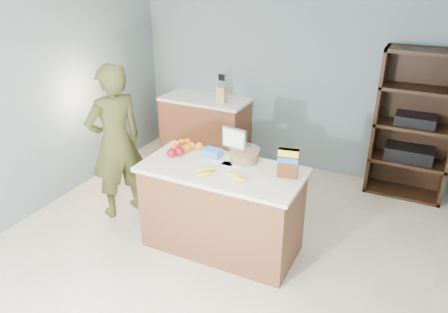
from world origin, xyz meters
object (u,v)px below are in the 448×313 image
at_px(tv, 234,140).
at_px(counter_peninsula, 222,212).
at_px(cereal_box, 288,161).
at_px(person, 115,142).
at_px(shelving_unit, 414,128).

bearing_deg(tv, counter_peninsula, -85.63).
xyz_separation_m(counter_peninsula, cereal_box, (0.62, 0.09, 0.65)).
height_order(person, cereal_box, person).
relative_size(shelving_unit, tv, 6.38).
relative_size(counter_peninsula, tv, 5.53).
bearing_deg(counter_peninsula, person, 175.47).
bearing_deg(counter_peninsula, shelving_unit, 52.89).
height_order(counter_peninsula, shelving_unit, shelving_unit).
distance_m(counter_peninsula, tv, 0.73).
distance_m(person, cereal_box, 1.98).
bearing_deg(person, shelving_unit, 148.14).
xyz_separation_m(person, cereal_box, (1.97, -0.01, 0.19)).
xyz_separation_m(counter_peninsula, shelving_unit, (1.55, 2.05, 0.45)).
bearing_deg(tv, cereal_box, -20.65).
bearing_deg(shelving_unit, cereal_box, -115.46).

